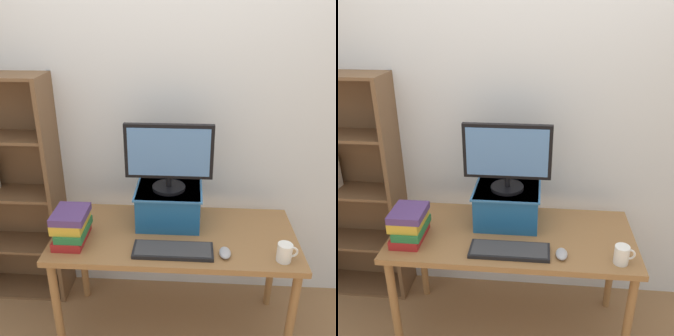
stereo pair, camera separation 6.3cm
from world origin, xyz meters
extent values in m
plane|color=olive|center=(0.00, 0.00, 0.00)|extent=(12.00, 12.00, 0.00)
cube|color=silver|center=(0.00, 0.50, 1.30)|extent=(7.00, 0.08, 2.60)
cube|color=olive|center=(0.00, 0.00, 0.75)|extent=(1.46, 0.65, 0.04)
cylinder|color=olive|center=(-0.68, -0.28, 0.37)|extent=(0.05, 0.05, 0.74)
cylinder|color=olive|center=(0.68, -0.28, 0.37)|extent=(0.05, 0.05, 0.74)
cylinder|color=olive|center=(-0.68, 0.28, 0.37)|extent=(0.05, 0.05, 0.74)
cylinder|color=olive|center=(0.68, 0.28, 0.37)|extent=(0.05, 0.05, 0.74)
cube|color=brown|center=(-0.83, 0.32, 0.83)|extent=(0.03, 0.28, 1.66)
cube|color=brown|center=(-1.20, 0.46, 0.83)|extent=(0.75, 0.01, 1.66)
cube|color=brown|center=(-1.20, 0.32, 0.01)|extent=(0.69, 0.27, 0.02)
cube|color=brown|center=(-1.20, 0.32, 0.42)|extent=(0.69, 0.27, 0.02)
cube|color=brown|center=(-1.20, 0.32, 0.84)|extent=(0.69, 0.27, 0.02)
cube|color=#195189|center=(-0.04, 0.14, 0.89)|extent=(0.39, 0.31, 0.23)
cube|color=#2D669E|center=(-0.04, 0.14, 1.00)|extent=(0.41, 0.33, 0.01)
cylinder|color=black|center=(-0.04, 0.14, 1.01)|extent=(0.20, 0.20, 0.02)
cylinder|color=black|center=(-0.04, 0.14, 1.05)|extent=(0.03, 0.03, 0.06)
cube|color=black|center=(-0.04, 0.14, 1.25)|extent=(0.53, 0.04, 0.34)
cube|color=#4C7AB7|center=(-0.04, 0.12, 1.25)|extent=(0.49, 0.00, 0.30)
cube|color=black|center=(0.00, -0.19, 0.78)|extent=(0.45, 0.16, 0.02)
cube|color=#333335|center=(0.00, -0.19, 0.79)|extent=(0.42, 0.14, 0.00)
ellipsoid|color=#99999E|center=(0.29, -0.20, 0.79)|extent=(0.06, 0.10, 0.04)
cube|color=maroon|center=(-0.60, -0.11, 0.80)|extent=(0.17, 0.26, 0.05)
cube|color=#236B38|center=(-0.58, -0.11, 0.85)|extent=(0.16, 0.26, 0.04)
cube|color=gold|center=(-0.60, -0.10, 0.90)|extent=(0.18, 0.23, 0.06)
cube|color=#4C336B|center=(-0.59, -0.11, 0.95)|extent=(0.19, 0.22, 0.04)
cylinder|color=white|center=(0.60, -0.23, 0.82)|extent=(0.08, 0.08, 0.10)
torus|color=white|center=(0.64, -0.23, 0.83)|extent=(0.07, 0.01, 0.07)
camera|label=1|loc=(0.08, -1.91, 2.05)|focal=40.00mm
camera|label=2|loc=(0.14, -1.91, 2.05)|focal=40.00mm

